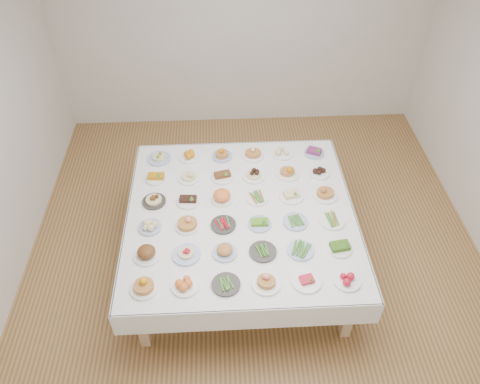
{
  "coord_description": "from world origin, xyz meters",
  "views": [
    {
      "loc": [
        -0.34,
        -3.43,
        4.06
      ],
      "look_at": [
        -0.16,
        -0.06,
        0.88
      ],
      "focal_mm": 35.0,
      "sensor_mm": 36.0,
      "label": 1
    }
  ],
  "objects_px": {
    "display_table": "(241,216)",
    "dish_35": "(314,151)",
    "dish_0": "(143,284)",
    "dish_18": "(154,198)"
  },
  "relations": [
    {
      "from": "display_table",
      "to": "dish_35",
      "type": "height_order",
      "value": "dish_35"
    },
    {
      "from": "dish_0",
      "to": "dish_18",
      "type": "bearing_deg",
      "value": 90.19
    },
    {
      "from": "dish_0",
      "to": "dish_35",
      "type": "xyz_separation_m",
      "value": [
        1.74,
        1.74,
        -0.02
      ]
    },
    {
      "from": "dish_35",
      "to": "display_table",
      "type": "bearing_deg",
      "value": -135.07
    },
    {
      "from": "dish_35",
      "to": "dish_18",
      "type": "bearing_deg",
      "value": -158.36
    },
    {
      "from": "display_table",
      "to": "dish_35",
      "type": "bearing_deg",
      "value": 44.93
    },
    {
      "from": "display_table",
      "to": "dish_0",
      "type": "distance_m",
      "value": 1.23
    },
    {
      "from": "display_table",
      "to": "dish_35",
      "type": "xyz_separation_m",
      "value": [
        0.87,
        0.87,
        0.11
      ]
    },
    {
      "from": "dish_0",
      "to": "dish_35",
      "type": "relative_size",
      "value": 1.12
    },
    {
      "from": "dish_18",
      "to": "dish_35",
      "type": "bearing_deg",
      "value": 21.64
    }
  ]
}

